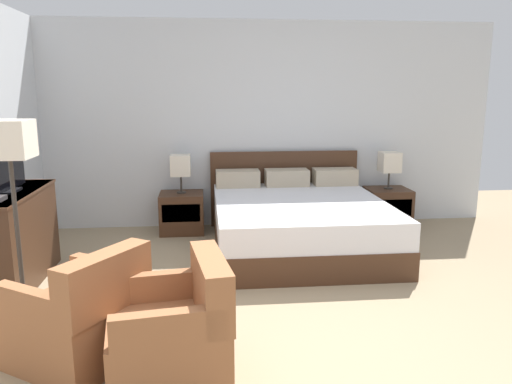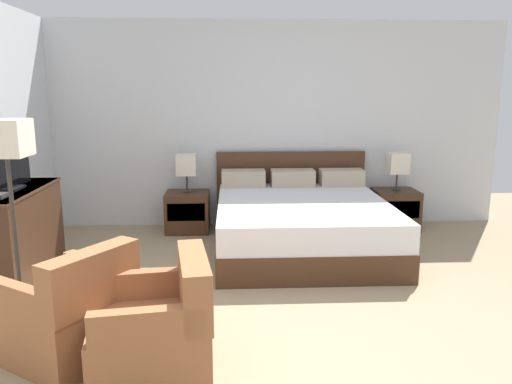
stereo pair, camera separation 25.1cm
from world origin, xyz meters
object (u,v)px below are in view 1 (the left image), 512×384
object	(u,v)px
armchair_companion	(174,336)
dresser	(12,237)
tv	(4,163)
nightstand_left	(182,213)
armchair_by_window	(81,319)
nightstand_right	(387,207)
floor_lamp	(10,158)
bed	(298,222)
table_lamp_right	(390,163)
table_lamp_left	(181,166)

from	to	relation	value
armchair_companion	dresser	bearing A→B (deg)	131.91
tv	armchair_companion	world-z (taller)	tv
nightstand_left	armchair_by_window	distance (m)	3.00
nightstand_right	floor_lamp	bearing A→B (deg)	-146.86
tv	armchair_by_window	world-z (taller)	tv
tv	armchair_by_window	size ratio (longest dim) A/B	0.88
floor_lamp	armchair_by_window	bearing A→B (deg)	-45.66
nightstand_right	floor_lamp	size ratio (longest dim) A/B	0.35
bed	floor_lamp	world-z (taller)	floor_lamp
table_lamp_right	tv	world-z (taller)	tv
nightstand_right	armchair_companion	distance (m)	4.10
table_lamp_right	armchair_companion	world-z (taller)	table_lamp_right
table_lamp_right	nightstand_right	bearing A→B (deg)	-90.00
armchair_by_window	armchair_companion	size ratio (longest dim) A/B	1.22
nightstand_right	tv	world-z (taller)	tv
bed	armchair_by_window	distance (m)	2.84
nightstand_left	nightstand_right	size ratio (longest dim) A/B	1.00
bed	nightstand_right	size ratio (longest dim) A/B	4.06
dresser	armchair_companion	xyz separation A→B (m)	(1.52, -1.70, -0.15)
table_lamp_right	floor_lamp	world-z (taller)	floor_lamp
tv	nightstand_left	bearing A→B (deg)	47.21
nightstand_right	dresser	world-z (taller)	dresser
tv	table_lamp_right	bearing A→B (deg)	20.98
nightstand_left	table_lamp_right	size ratio (longest dim) A/B	1.13
table_lamp_left	nightstand_left	bearing A→B (deg)	-90.00
armchair_by_window	tv	bearing A→B (deg)	123.17
nightstand_left	tv	xyz separation A→B (m)	(-1.43, -1.55, 0.86)
dresser	tv	distance (m)	0.66
nightstand_right	bed	bearing A→B (deg)	-149.59
table_lamp_left	armchair_by_window	world-z (taller)	table_lamp_left
bed	tv	xyz separation A→B (m)	(-2.73, -0.78, 0.80)
bed	tv	world-z (taller)	tv
bed	armchair_by_window	xyz separation A→B (m)	(-1.81, -2.19, -0.01)
nightstand_left	tv	distance (m)	2.27
nightstand_left	floor_lamp	world-z (taller)	floor_lamp
bed	table_lamp_right	xyz separation A→B (m)	(1.30, 0.77, 0.53)
tv	floor_lamp	distance (m)	0.94
floor_lamp	nightstand_left	bearing A→B (deg)	66.12
tv	nightstand_right	bearing A→B (deg)	20.96
table_lamp_left	table_lamp_right	xyz separation A→B (m)	(2.61, 0.00, 0.00)
bed	armchair_by_window	world-z (taller)	bed
nightstand_right	table_lamp_left	world-z (taller)	table_lamp_left
nightstand_right	table_lamp_left	xyz separation A→B (m)	(-2.61, 0.00, 0.58)
nightstand_left	table_lamp_right	bearing A→B (deg)	0.03
dresser	armchair_by_window	world-z (taller)	dresser
dresser	tv	size ratio (longest dim) A/B	1.51
dresser	table_lamp_right	bearing A→B (deg)	20.85
table_lamp_right	dresser	world-z (taller)	table_lamp_right
nightstand_right	tv	distance (m)	4.41
armchair_companion	table_lamp_left	bearing A→B (deg)	91.60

